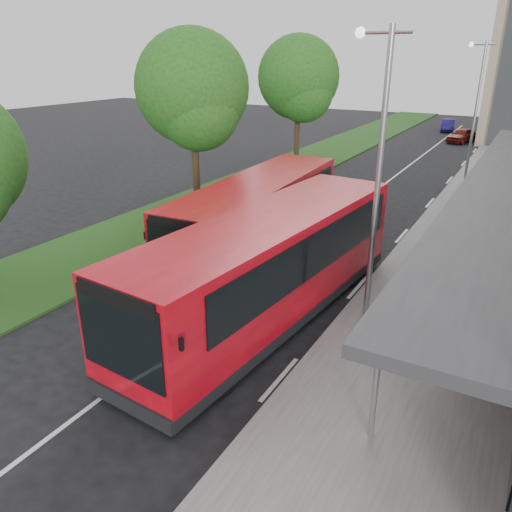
{
  "coord_description": "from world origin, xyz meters",
  "views": [
    {
      "loc": [
        7.82,
        -11.23,
        7.46
      ],
      "look_at": [
        0.64,
        1.56,
        1.5
      ],
      "focal_mm": 35.0,
      "sensor_mm": 36.0,
      "label": 1
    }
  ],
  "objects": [
    {
      "name": "ground",
      "position": [
        0.0,
        0.0,
        0.0
      ],
      "size": [
        120.0,
        120.0,
        0.0
      ],
      "primitive_type": "plane",
      "color": "black",
      "rests_on": "ground"
    },
    {
      "name": "pavement",
      "position": [
        6.0,
        20.0,
        0.07
      ],
      "size": [
        5.0,
        80.0,
        0.15
      ],
      "primitive_type": "cube",
      "color": "slate",
      "rests_on": "ground"
    },
    {
      "name": "grass_verge",
      "position": [
        -7.0,
        20.0,
        0.05
      ],
      "size": [
        5.0,
        80.0,
        0.1
      ],
      "primitive_type": "cube",
      "color": "#1F4B18",
      "rests_on": "ground"
    },
    {
      "name": "lane_centre_line",
      "position": [
        0.0,
        15.0,
        0.01
      ],
      "size": [
        0.12,
        70.0,
        0.01
      ],
      "primitive_type": "cube",
      "color": "silver",
      "rests_on": "ground"
    },
    {
      "name": "kerb_dashes",
      "position": [
        3.3,
        19.0,
        0.01
      ],
      "size": [
        0.12,
        56.0,
        0.01
      ],
      "color": "silver",
      "rests_on": "ground"
    },
    {
      "name": "tree_mid",
      "position": [
        -7.01,
        9.05,
        5.61
      ],
      "size": [
        5.41,
        5.41,
        8.69
      ],
      "color": "#322214",
      "rests_on": "ground"
    },
    {
      "name": "tree_far",
      "position": [
        -7.01,
        21.05,
        5.65
      ],
      "size": [
        5.45,
        5.45,
        8.75
      ],
      "color": "#322214",
      "rests_on": "ground"
    },
    {
      "name": "lamp_post_near",
      "position": [
        4.12,
        2.0,
        4.72
      ],
      "size": [
        1.44,
        0.28,
        8.0
      ],
      "color": "gray",
      "rests_on": "pavement"
    },
    {
      "name": "lamp_post_far",
      "position": [
        4.12,
        22.0,
        4.72
      ],
      "size": [
        1.44,
        0.28,
        8.0
      ],
      "color": "gray",
      "rests_on": "pavement"
    },
    {
      "name": "bus_main",
      "position": [
        1.6,
        0.66,
        1.64
      ],
      "size": [
        3.86,
        11.52,
        3.21
      ],
      "rotation": [
        0.0,
        0.0,
        -0.09
      ],
      "color": "red",
      "rests_on": "ground"
    },
    {
      "name": "bus_second",
      "position": [
        -1.18,
        4.98,
        1.55
      ],
      "size": [
        3.29,
        10.84,
        3.03
      ],
      "rotation": [
        0.0,
        0.0,
        0.05
      ],
      "color": "red",
      "rests_on": "ground"
    },
    {
      "name": "litter_bin",
      "position": [
        5.23,
        10.24,
        0.54
      ],
      "size": [
        0.54,
        0.54,
        0.77
      ],
      "primitive_type": "cylinder",
      "rotation": [
        0.0,
        0.0,
        0.32
      ],
      "color": "#3C2A18",
      "rests_on": "pavement"
    },
    {
      "name": "bollard",
      "position": [
        5.21,
        17.82,
        0.6
      ],
      "size": [
        0.18,
        0.18,
        0.9
      ],
      "primitive_type": "cylinder",
      "rotation": [
        0.0,
        0.0,
        -0.28
      ],
      "color": "#F9F90D",
      "rests_on": "pavement"
    },
    {
      "name": "car_near",
      "position": [
        1.69,
        37.68,
        0.64
      ],
      "size": [
        2.55,
        4.04,
        1.28
      ],
      "primitive_type": "imported",
      "rotation": [
        0.0,
        0.0,
        -0.3
      ],
      "color": "#5E130D",
      "rests_on": "ground"
    },
    {
      "name": "car_far",
      "position": [
        -0.7,
        44.54,
        0.59
      ],
      "size": [
        1.72,
        3.69,
        1.17
      ],
      "primitive_type": "imported",
      "rotation": [
        0.0,
        0.0,
        0.14
      ],
      "color": "navy",
      "rests_on": "ground"
    }
  ]
}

